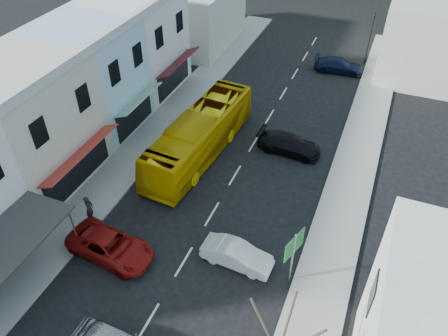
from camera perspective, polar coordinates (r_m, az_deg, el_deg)
ground at (r=25.11m, az=-5.27°, el=-12.07°), size 120.00×120.00×0.00m
sidewalk_left at (r=34.22m, az=-9.19°, el=4.27°), size 3.00×52.00×0.15m
sidewalk_right at (r=30.57m, az=16.06°, el=-1.99°), size 3.00×52.00×0.15m
shopfront_row at (r=31.64m, az=-22.36°, el=6.89°), size 8.25×30.00×8.00m
distant_block_left at (r=48.05m, az=-4.09°, el=19.41°), size 8.00×10.00×6.00m
distant_block_right at (r=46.46m, az=25.44°, el=15.73°), size 8.00×12.00×7.00m
bus at (r=31.15m, az=-3.15°, el=4.14°), size 3.36×11.75×3.10m
car_white at (r=24.43m, az=1.70°, el=-11.23°), size 4.48×1.99×1.40m
car_red at (r=25.59m, az=-14.61°, el=-9.87°), size 4.78×2.40×1.40m
car_black_near at (r=32.16m, az=8.50°, el=3.13°), size 4.56×2.00×1.40m
car_navy_far at (r=43.91m, az=14.78°, el=12.88°), size 4.66×2.28×1.40m
pedestrian_left at (r=27.52m, az=-17.14°, el=-5.22°), size 0.58×0.70×1.70m
direction_sign at (r=23.05m, az=8.89°, el=-11.66°), size 1.20×1.76×3.67m
traffic_signal at (r=45.71m, az=18.52°, el=15.79°), size 0.70×1.11×5.06m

